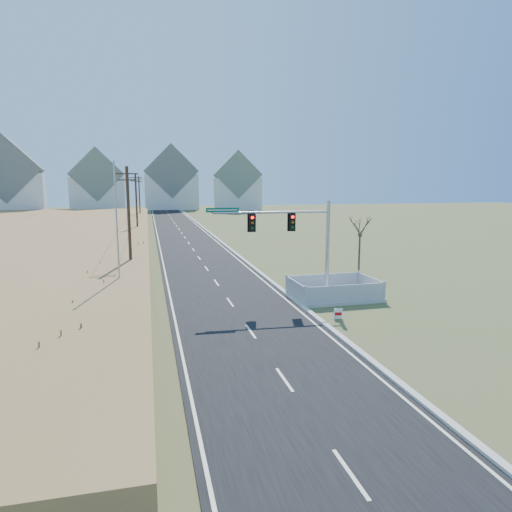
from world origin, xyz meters
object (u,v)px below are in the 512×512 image
at_px(open_sign, 338,314).
at_px(flagpole, 118,244).
at_px(bare_tree, 360,225).
at_px(traffic_signal_mast, 301,239).
at_px(fence_enclosure, 334,294).

relative_size(open_sign, flagpole, 0.07).
bearing_deg(bare_tree, open_sign, -121.07).
distance_m(traffic_signal_mast, fence_enclosure, 4.48).
bearing_deg(flagpole, bare_tree, 7.53).
distance_m(fence_enclosure, flagpole, 14.89).
relative_size(open_sign, bare_tree, 0.11).
distance_m(flagpole, bare_tree, 19.06).
xyz_separation_m(fence_enclosure, flagpole, (-14.00, 3.80, 3.37)).
height_order(fence_enclosure, open_sign, fence_enclosure).
height_order(traffic_signal_mast, open_sign, traffic_signal_mast).
xyz_separation_m(traffic_signal_mast, flagpole, (-11.67, 3.67, -0.46)).
relative_size(traffic_signal_mast, bare_tree, 1.56).
height_order(open_sign, bare_tree, bare_tree).
relative_size(fence_enclosure, open_sign, 9.58).
height_order(traffic_signal_mast, flagpole, flagpole).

